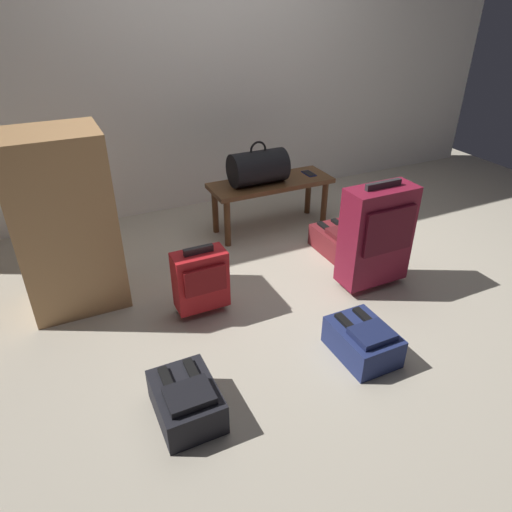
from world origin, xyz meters
name	(u,v)px	position (x,y,z in m)	size (l,w,h in m)	color
ground_plane	(298,280)	(0.00, 0.00, 0.00)	(6.60, 6.60, 0.00)	#B2A893
back_wall	(208,39)	(0.00, 1.60, 1.40)	(6.00, 0.10, 2.80)	silver
bench	(271,189)	(0.19, 0.80, 0.35)	(1.00, 0.36, 0.42)	brown
duffel_bag_black	(258,167)	(0.08, 0.80, 0.55)	(0.44, 0.26, 0.34)	black
cell_phone	(309,174)	(0.55, 0.81, 0.42)	(0.07, 0.14, 0.01)	#191E4C
suitcase_upright_burgundy	(376,235)	(0.41, -0.26, 0.38)	(0.46, 0.23, 0.75)	maroon
suitcase_small_red	(201,279)	(-0.72, -0.06, 0.24)	(0.32, 0.19, 0.46)	red
backpack_dark	(186,400)	(-1.06, -0.79, 0.09)	(0.28, 0.38, 0.21)	black
backpack_navy	(363,341)	(-0.06, -0.80, 0.09)	(0.28, 0.38, 0.21)	navy
backpack_maroon	(337,240)	(0.47, 0.24, 0.09)	(0.28, 0.38, 0.21)	maroon
side_cabinet	(65,223)	(-1.39, 0.41, 0.55)	(0.56, 0.44, 1.10)	#A87A4C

